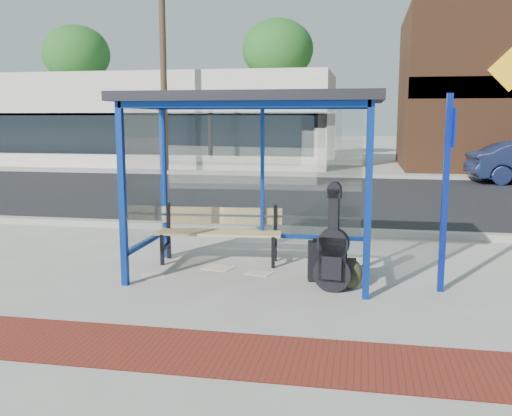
% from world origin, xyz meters
% --- Properties ---
extents(ground, '(120.00, 120.00, 0.00)m').
position_xyz_m(ground, '(0.00, 0.00, 0.00)').
color(ground, '#B2ADA0').
rests_on(ground, ground).
extents(brick_paver_strip, '(60.00, 1.00, 0.01)m').
position_xyz_m(brick_paver_strip, '(0.00, -2.60, 0.01)').
color(brick_paver_strip, maroon).
rests_on(brick_paver_strip, ground).
extents(curb_near, '(60.00, 0.25, 0.12)m').
position_xyz_m(curb_near, '(0.00, 2.90, 0.06)').
color(curb_near, gray).
rests_on(curb_near, ground).
extents(street_asphalt, '(60.00, 10.00, 0.00)m').
position_xyz_m(street_asphalt, '(0.00, 8.00, 0.00)').
color(street_asphalt, black).
rests_on(street_asphalt, ground).
extents(curb_far, '(60.00, 0.25, 0.12)m').
position_xyz_m(curb_far, '(0.00, 13.10, 0.06)').
color(curb_far, gray).
rests_on(curb_far, ground).
extents(far_sidewalk, '(60.00, 4.00, 0.01)m').
position_xyz_m(far_sidewalk, '(0.00, 15.00, 0.00)').
color(far_sidewalk, '#B2ADA0').
rests_on(far_sidewalk, ground).
extents(bus_shelter, '(3.30, 1.80, 2.42)m').
position_xyz_m(bus_shelter, '(0.00, 0.07, 2.07)').
color(bus_shelter, navy).
rests_on(bus_shelter, ground).
extents(storefront_white, '(18.00, 6.04, 4.00)m').
position_xyz_m(storefront_white, '(-9.00, 17.99, 2.00)').
color(storefront_white, silver).
rests_on(storefront_white, ground).
extents(tree_left, '(3.60, 3.60, 7.03)m').
position_xyz_m(tree_left, '(-14.00, 22.00, 5.45)').
color(tree_left, '#4C3826').
rests_on(tree_left, ground).
extents(tree_mid, '(3.60, 3.60, 7.03)m').
position_xyz_m(tree_mid, '(-3.00, 22.00, 5.45)').
color(tree_mid, '#4C3826').
rests_on(tree_mid, ground).
extents(utility_pole_west, '(1.60, 0.24, 8.00)m').
position_xyz_m(utility_pole_west, '(-6.00, 13.40, 4.11)').
color(utility_pole_west, '#4C3826').
rests_on(utility_pole_west, ground).
extents(bench, '(1.84, 0.58, 0.85)m').
position_xyz_m(bench, '(-0.61, 0.61, 0.48)').
color(bench, black).
rests_on(bench, ground).
extents(guitar_bag, '(0.47, 0.18, 1.27)m').
position_xyz_m(guitar_bag, '(1.10, -0.53, 0.46)').
color(guitar_bag, black).
rests_on(guitar_bag, ground).
extents(suitcase, '(0.35, 0.26, 0.56)m').
position_xyz_m(suitcase, '(0.92, -0.09, 0.26)').
color(suitcase, black).
rests_on(suitcase, ground).
extents(backpack, '(0.32, 0.30, 0.38)m').
position_xyz_m(backpack, '(1.30, -0.38, 0.18)').
color(backpack, '#2B2918').
rests_on(backpack, ground).
extents(sign_post, '(0.10, 0.30, 2.39)m').
position_xyz_m(sign_post, '(2.41, -0.28, 1.34)').
color(sign_post, navy).
rests_on(sign_post, ground).
extents(newspaper_a, '(0.42, 0.43, 0.01)m').
position_xyz_m(newspaper_a, '(-1.30, -0.30, 0.00)').
color(newspaper_a, white).
rests_on(newspaper_a, ground).
extents(newspaper_b, '(0.41, 0.36, 0.01)m').
position_xyz_m(newspaper_b, '(0.07, 0.11, 0.00)').
color(newspaper_b, white).
rests_on(newspaper_b, ground).
extents(newspaper_c, '(0.47, 0.41, 0.01)m').
position_xyz_m(newspaper_c, '(-0.55, 0.27, 0.00)').
color(newspaper_c, white).
rests_on(newspaper_c, ground).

